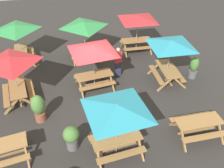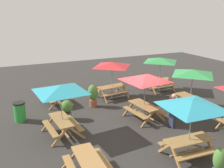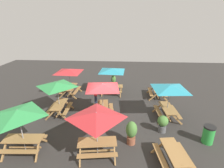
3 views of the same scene
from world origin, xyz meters
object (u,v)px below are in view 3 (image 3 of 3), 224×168
(trash_bin_green, at_px, (208,134))
(picnic_table_3, at_px, (157,91))
(picnic_table_5, at_px, (174,155))
(picnic_table_6, at_px, (57,87))
(picnic_table_1, at_px, (96,119))
(picnic_table_7, at_px, (170,90))
(potted_plant_0, at_px, (163,123))
(potted_plant_2, at_px, (131,132))
(potted_plant_1, at_px, (113,81))
(picnic_table_2, at_px, (112,72))
(person_standing, at_px, (96,95))
(picnic_table_8, at_px, (103,88))
(picnic_table_4, at_px, (69,73))
(picnic_table_0, at_px, (18,116))

(trash_bin_green, bearing_deg, picnic_table_3, -163.71)
(picnic_table_5, distance_m, picnic_table_6, 7.77)
(picnic_table_1, bearing_deg, trash_bin_green, 4.84)
(trash_bin_green, bearing_deg, picnic_table_7, -145.92)
(potted_plant_0, bearing_deg, potted_plant_2, -57.91)
(picnic_table_3, relative_size, potted_plant_0, 1.80)
(picnic_table_7, xyz_separation_m, potted_plant_2, (2.68, -2.41, -1.28))
(picnic_table_1, bearing_deg, potted_plant_1, 80.69)
(picnic_table_2, relative_size, person_standing, 1.69)
(picnic_table_1, height_order, picnic_table_3, picnic_table_1)
(picnic_table_6, height_order, potted_plant_2, picnic_table_6)
(picnic_table_3, relative_size, person_standing, 1.09)
(picnic_table_3, relative_size, picnic_table_7, 0.65)
(trash_bin_green, relative_size, person_standing, 0.59)
(trash_bin_green, height_order, potted_plant_2, potted_plant_2)
(picnic_table_3, bearing_deg, picnic_table_8, -49.98)
(picnic_table_2, relative_size, picnic_table_5, 1.43)
(picnic_table_1, height_order, potted_plant_2, picnic_table_1)
(picnic_table_4, height_order, potted_plant_0, picnic_table_4)
(picnic_table_6, bearing_deg, person_standing, 119.41)
(picnic_table_2, height_order, potted_plant_2, picnic_table_2)
(picnic_table_5, xyz_separation_m, trash_bin_green, (-1.65, 2.20, -0.07))
(picnic_table_5, bearing_deg, potted_plant_0, 171.66)
(picnic_table_5, xyz_separation_m, picnic_table_8, (-3.97, -3.56, 1.43))
(picnic_table_6, bearing_deg, picnic_table_0, -9.11)
(potted_plant_0, relative_size, person_standing, 0.61)
(picnic_table_6, bearing_deg, potted_plant_1, 145.32)
(potted_plant_1, bearing_deg, picnic_table_2, -1.17)
(picnic_table_1, bearing_deg, picnic_table_6, 122.79)
(picnic_table_5, bearing_deg, trash_bin_green, 119.08)
(picnic_table_1, xyz_separation_m, potted_plant_2, (-0.92, 1.62, -1.28))
(picnic_table_4, bearing_deg, trash_bin_green, 60.92)
(picnic_table_0, bearing_deg, potted_plant_1, 63.10)
(picnic_table_4, bearing_deg, picnic_table_0, 0.58)
(picnic_table_5, bearing_deg, picnic_table_7, 163.32)
(picnic_table_3, xyz_separation_m, picnic_table_5, (7.28, -0.56, 0.00))
(picnic_table_2, distance_m, picnic_table_7, 5.31)
(picnic_table_0, xyz_separation_m, potted_plant_2, (-0.92, 5.18, -1.28))
(picnic_table_1, height_order, picnic_table_6, same)
(picnic_table_0, relative_size, picnic_table_1, 1.00)
(person_standing, bearing_deg, potted_plant_2, -158.56)
(person_standing, bearing_deg, picnic_table_8, -163.18)
(picnic_table_0, xyz_separation_m, picnic_table_4, (-6.81, 0.27, 0.00))
(picnic_table_0, xyz_separation_m, picnic_table_8, (-3.58, 3.41, 0.00))
(picnic_table_0, bearing_deg, picnic_table_8, 42.86)
(picnic_table_1, xyz_separation_m, picnic_table_2, (-7.28, 0.19, 0.00))
(picnic_table_1, xyz_separation_m, picnic_table_4, (-6.80, -3.30, 0.00))
(picnic_table_4, height_order, potted_plant_1, picnic_table_4)
(picnic_table_1, relative_size, picnic_table_7, 0.83)
(picnic_table_0, relative_size, person_standing, 1.40)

